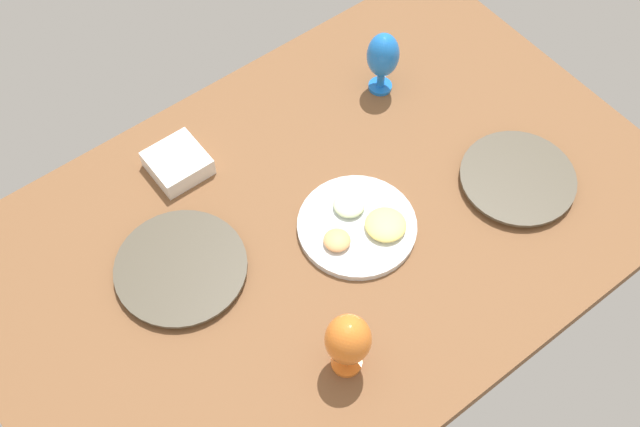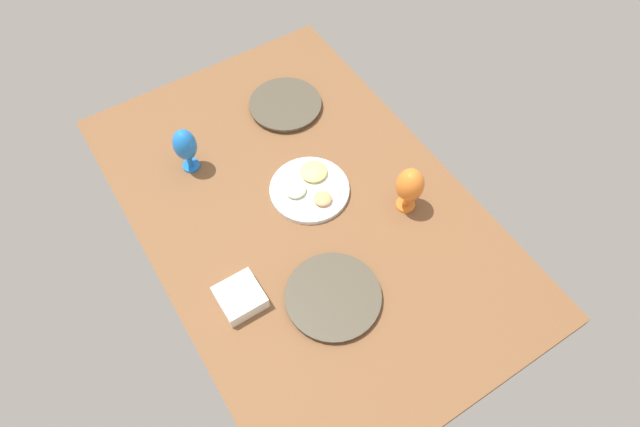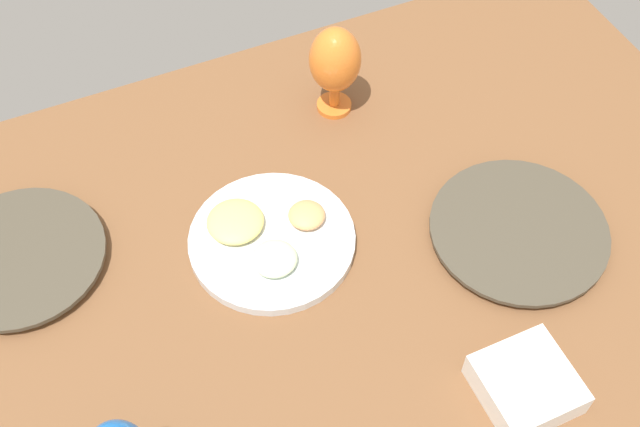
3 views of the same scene
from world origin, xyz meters
The scene contains 7 objects.
ground_plane centered at (0.00, 0.00, -2.00)cm, with size 160.00×104.00×4.00cm, color brown.
dinner_plate_left centered at (-44.01, 18.72, 1.19)cm, with size 27.68×27.68×2.28cm.
dinner_plate_right centered at (32.62, -9.57, 1.13)cm, with size 29.68×29.68×2.16cm.
fruit_platter centered at (-5.73, 5.87, 1.40)cm, with size 27.58×27.58×4.24cm.
hurricane_glass_orange centered at (17.10, 30.00, 11.43)cm, with size 9.40×9.40×18.47cm.
hurricane_glass_blue centered at (-37.26, -24.24, 11.32)cm, with size 8.17×8.17×18.43cm.
square_bowl_white centered at (18.13, -33.73, 2.78)cm, with size 13.01×13.01×4.99cm.
Camera 2 is at (90.53, -51.15, 158.15)cm, focal length 31.36 mm.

